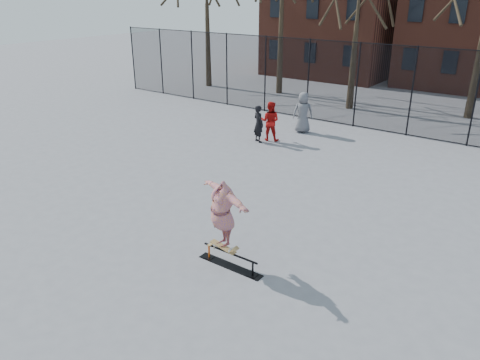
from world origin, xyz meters
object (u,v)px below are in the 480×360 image
Objects in this scene: skateboard at (223,248)px; bystander_black at (259,124)px; bystander_grey at (303,112)px; skate_rail at (230,261)px; skater at (223,216)px; bystander_red at (270,121)px.

bystander_black reaches higher than skateboard.
bystander_grey is 1.16× the size of bystander_black.
skateboard is (-0.21, -0.00, 0.29)m from skate_rail.
bystander_black is (-4.87, 8.68, -0.50)m from skater.
bystander_black is 0.57m from bystander_red.
bystander_red is (0.29, 0.49, 0.06)m from bystander_black.
bystander_grey is 2.58m from bystander_black.
skate_rail is 1.03× the size of bystander_red.
bystander_grey reaches higher than skate_rail.
skate_rail is at bearing 0.00° from skateboard.
bystander_black is (-5.08, 8.68, 0.66)m from skate_rail.
skate_rail is 10.37m from bystander_red.
skateboard is at bearing 0.00° from skater.
bystander_grey is at bearing 133.94° from skater.
bystander_red is at bearing 116.56° from skateboard.
skater reaches higher than bystander_black.
skateboard is 0.44× the size of bystander_red.
skater is at bearing 78.00° from bystander_grey.
skater is 1.17× the size of bystander_red.
bystander_red is (-4.58, 9.16, 0.43)m from skateboard.
bystander_red is at bearing -98.10° from bystander_black.
skater is 11.84m from bystander_grey.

